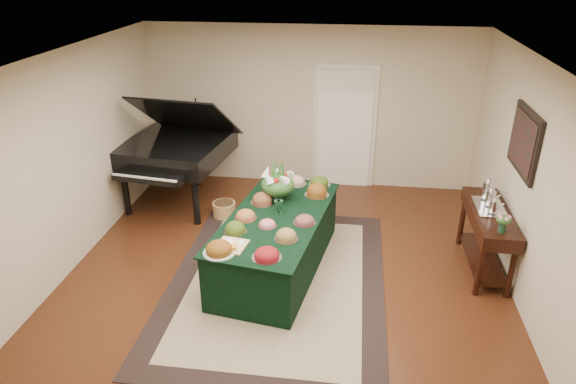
# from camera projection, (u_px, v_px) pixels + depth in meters

# --- Properties ---
(ground) EXTENTS (6.00, 6.00, 0.00)m
(ground) POSITION_uv_depth(u_px,v_px,m) (285.00, 277.00, 6.49)
(ground) COLOR black
(ground) RESTS_ON ground
(area_rug) EXTENTS (2.63, 3.68, 0.01)m
(area_rug) POSITION_uv_depth(u_px,v_px,m) (277.00, 281.00, 6.39)
(area_rug) COLOR black
(area_rug) RESTS_ON ground
(kitchen_doorway) EXTENTS (1.05, 0.07, 2.10)m
(kitchen_doorway) POSITION_uv_depth(u_px,v_px,m) (344.00, 129.00, 8.64)
(kitchen_doorway) COLOR silver
(kitchen_doorway) RESTS_ON ground
(buffet_table) EXTENTS (1.47, 2.49, 0.76)m
(buffet_table) POSITION_uv_depth(u_px,v_px,m) (277.00, 242.00, 6.52)
(buffet_table) COLOR black
(buffet_table) RESTS_ON ground
(food_platters) EXTENTS (1.28, 2.27, 0.13)m
(food_platters) POSITION_uv_depth(u_px,v_px,m) (277.00, 211.00, 6.37)
(food_platters) COLOR silver
(food_platters) RESTS_ON buffet_table
(cutting_board) EXTENTS (0.37, 0.37, 0.10)m
(cutting_board) POSITION_uv_depth(u_px,v_px,m) (232.00, 243.00, 5.71)
(cutting_board) COLOR tan
(cutting_board) RESTS_ON buffet_table
(green_goblets) EXTENTS (0.11, 0.08, 0.18)m
(green_goblets) POSITION_uv_depth(u_px,v_px,m) (279.00, 207.00, 6.38)
(green_goblets) COLOR #163722
(green_goblets) RESTS_ON buffet_table
(floral_centerpiece) EXTENTS (0.46, 0.46, 0.46)m
(floral_centerpiece) POSITION_uv_depth(u_px,v_px,m) (278.00, 181.00, 6.67)
(floral_centerpiece) COLOR #163722
(floral_centerpiece) RESTS_ON buffet_table
(grand_piano) EXTENTS (1.79, 1.96, 1.82)m
(grand_piano) POSITION_uv_depth(u_px,v_px,m) (176.00, 149.00, 8.05)
(grand_piano) COLOR black
(grand_piano) RESTS_ON ground
(wicker_basket) EXTENTS (0.36, 0.36, 0.22)m
(wicker_basket) POSITION_uv_depth(u_px,v_px,m) (224.00, 209.00, 7.94)
(wicker_basket) COLOR #A47642
(wicker_basket) RESTS_ON ground
(mahogany_sideboard) EXTENTS (0.45, 1.41, 0.84)m
(mahogany_sideboard) POSITION_uv_depth(u_px,v_px,m) (488.00, 224.00, 6.40)
(mahogany_sideboard) COLOR black
(mahogany_sideboard) RESTS_ON ground
(tea_service) EXTENTS (0.34, 0.58, 0.30)m
(tea_service) POSITION_uv_depth(u_px,v_px,m) (490.00, 198.00, 6.39)
(tea_service) COLOR silver
(tea_service) RESTS_ON mahogany_sideboard
(pink_bouquet) EXTENTS (0.18, 0.18, 0.23)m
(pink_bouquet) POSITION_uv_depth(u_px,v_px,m) (504.00, 220.00, 5.78)
(pink_bouquet) COLOR #163722
(pink_bouquet) RESTS_ON mahogany_sideboard
(wall_painting) EXTENTS (0.05, 0.95, 0.75)m
(wall_painting) POSITION_uv_depth(u_px,v_px,m) (524.00, 142.00, 5.90)
(wall_painting) COLOR black
(wall_painting) RESTS_ON ground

